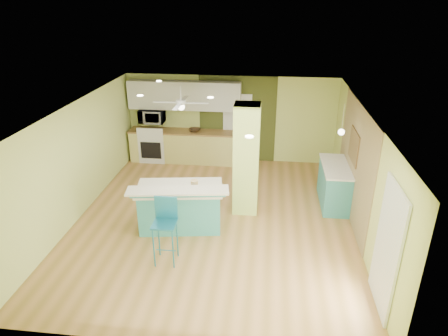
{
  "coord_description": "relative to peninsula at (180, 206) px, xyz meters",
  "views": [
    {
      "loc": [
        1.1,
        -7.57,
        4.61
      ],
      "look_at": [
        0.17,
        0.4,
        1.07
      ],
      "focal_mm": 32.0,
      "sensor_mm": 36.0,
      "label": 1
    }
  ],
  "objects": [
    {
      "name": "floor",
      "position": [
        0.67,
        0.39,
        -0.5
      ],
      "size": [
        6.0,
        7.0,
        0.01
      ],
      "primitive_type": "cube",
      "color": "olive",
      "rests_on": "ground"
    },
    {
      "name": "ceiling",
      "position": [
        0.67,
        0.39,
        2.01
      ],
      "size": [
        6.0,
        7.0,
        0.01
      ],
      "primitive_type": "cube",
      "color": "white",
      "rests_on": "wall_back"
    },
    {
      "name": "wall_back",
      "position": [
        0.67,
        3.89,
        0.76
      ],
      "size": [
        6.0,
        0.01,
        2.5
      ],
      "primitive_type": "cube",
      "color": "#CEDC75",
      "rests_on": "floor"
    },
    {
      "name": "wall_front",
      "position": [
        0.67,
        -3.12,
        0.76
      ],
      "size": [
        6.0,
        0.01,
        2.5
      ],
      "primitive_type": "cube",
      "color": "#CEDC75",
      "rests_on": "floor"
    },
    {
      "name": "wall_left",
      "position": [
        -2.34,
        0.39,
        0.76
      ],
      "size": [
        0.01,
        7.0,
        2.5
      ],
      "primitive_type": "cube",
      "color": "#CEDC75",
      "rests_on": "floor"
    },
    {
      "name": "wall_right",
      "position": [
        3.67,
        0.39,
        0.76
      ],
      "size": [
        0.01,
        7.0,
        2.5
      ],
      "primitive_type": "cube",
      "color": "#CEDC75",
      "rests_on": "floor"
    },
    {
      "name": "wood_panel",
      "position": [
        3.65,
        0.99,
        0.76
      ],
      "size": [
        0.02,
        3.4,
        2.5
      ],
      "primitive_type": "cube",
      "color": "#89734E",
      "rests_on": "floor"
    },
    {
      "name": "olive_accent",
      "position": [
        0.87,
        3.88,
        0.76
      ],
      "size": [
        2.2,
        0.02,
        2.5
      ],
      "primitive_type": "cube",
      "color": "#434B1E",
      "rests_on": "floor"
    },
    {
      "name": "interior_door",
      "position": [
        0.87,
        3.85,
        0.51
      ],
      "size": [
        0.82,
        0.05,
        2.0
      ],
      "primitive_type": "cube",
      "color": "silver",
      "rests_on": "floor"
    },
    {
      "name": "french_door",
      "position": [
        3.64,
        -1.91,
        0.56
      ],
      "size": [
        0.04,
        1.08,
        2.1
      ],
      "primitive_type": "cube",
      "color": "white",
      "rests_on": "floor"
    },
    {
      "name": "column",
      "position": [
        1.32,
        0.89,
        0.76
      ],
      "size": [
        0.55,
        0.55,
        2.5
      ],
      "primitive_type": "cube",
      "color": "#C2DE67",
      "rests_on": "floor"
    },
    {
      "name": "kitchen_run",
      "position": [
        -0.63,
        3.59,
        -0.02
      ],
      "size": [
        3.25,
        0.63,
        0.94
      ],
      "color": "#D2C96E",
      "rests_on": "floor"
    },
    {
      "name": "stove",
      "position": [
        -1.58,
        3.58,
        -0.04
      ],
      "size": [
        0.76,
        0.66,
        1.08
      ],
      "color": "white",
      "rests_on": "floor"
    },
    {
      "name": "upper_cabinets",
      "position": [
        -0.63,
        3.71,
        1.46
      ],
      "size": [
        3.2,
        0.34,
        0.8
      ],
      "primitive_type": "cube",
      "color": "silver",
      "rests_on": "wall_back"
    },
    {
      "name": "microwave",
      "position": [
        -1.58,
        3.59,
        0.86
      ],
      "size": [
        0.7,
        0.48,
        0.39
      ],
      "primitive_type": "imported",
      "color": "silver",
      "rests_on": "wall_back"
    },
    {
      "name": "ceiling_fan",
      "position": [
        -0.43,
        2.39,
        1.58
      ],
      "size": [
        1.41,
        1.41,
        0.61
      ],
      "color": "white",
      "rests_on": "ceiling"
    },
    {
      "name": "pendant_lamp",
      "position": [
        3.32,
        1.14,
        1.39
      ],
      "size": [
        0.14,
        0.14,
        0.69
      ],
      "color": "silver",
      "rests_on": "ceiling"
    },
    {
      "name": "wall_decor",
      "position": [
        3.63,
        1.19,
        1.06
      ],
      "size": [
        0.03,
        0.9,
        0.7
      ],
      "primitive_type": "cube",
      "color": "brown",
      "rests_on": "wood_panel"
    },
    {
      "name": "peninsula",
      "position": [
        0.0,
        0.0,
        0.0
      ],
      "size": [
        2.04,
        1.32,
        1.07
      ],
      "rotation": [
        0.0,
        0.0,
        0.15
      ],
      "color": "teal",
      "rests_on": "floor"
    },
    {
      "name": "bar_stool",
      "position": [
        -0.01,
        -1.14,
        0.35
      ],
      "size": [
        0.42,
        0.42,
        1.27
      ],
      "rotation": [
        0.0,
        0.0,
        0.01
      ],
      "color": "teal",
      "rests_on": "floor"
    },
    {
      "name": "side_counter",
      "position": [
        3.37,
        1.43,
        -0.01
      ],
      "size": [
        0.64,
        1.51,
        0.97
      ],
      "color": "teal",
      "rests_on": "floor"
    },
    {
      "name": "fruit_bowl",
      "position": [
        -0.34,
        3.57,
        0.49
      ],
      "size": [
        0.35,
        0.35,
        0.08
      ],
      "primitive_type": "imported",
      "rotation": [
        0.0,
        0.0,
        -0.03
      ],
      "color": "#392717",
      "rests_on": "kitchen_run"
    },
    {
      "name": "canister",
      "position": [
        0.31,
        0.05,
        0.51
      ],
      "size": [
        0.15,
        0.15,
        0.16
      ],
      "primitive_type": "cylinder",
      "color": "gold",
      "rests_on": "peninsula"
    }
  ]
}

